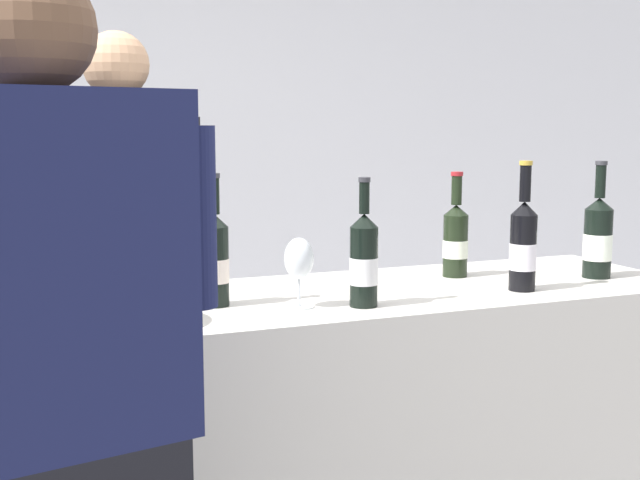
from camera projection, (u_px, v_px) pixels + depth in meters
The scene contains 10 objects.
wall_back at pixel (123, 129), 4.48m from camera, with size 8.00×0.10×2.80m, color white.
counter at pixel (269, 470), 2.21m from camera, with size 2.49×0.62×0.96m, color beige.
wine_bottle_0 at pixel (215, 259), 2.04m from camera, with size 0.07×0.07×0.34m.
wine_bottle_1 at pixel (455, 239), 2.45m from camera, with size 0.08×0.08×0.32m.
wine_bottle_2 at pixel (523, 245), 2.24m from camera, with size 0.07×0.07×0.36m.
wine_bottle_3 at pixel (598, 237), 2.43m from camera, with size 0.09×0.09×0.35m.
wine_bottle_5 at pixel (364, 260), 2.04m from camera, with size 0.07×0.07×0.33m.
wine_glass at pixel (299, 261), 2.02m from camera, with size 0.08×0.08×0.18m.
ice_bucket at pixel (81, 282), 1.80m from camera, with size 0.24×0.24×0.22m.
person_server at pixel (124, 305), 2.61m from camera, with size 0.55×0.31×1.71m.
Camera 1 is at (-0.64, -2.01, 1.41)m, focal length 45.32 mm.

